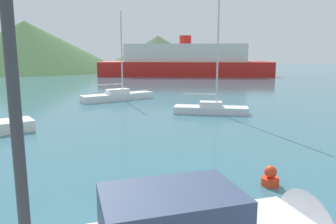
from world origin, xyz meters
TOP-DOWN VIEW (x-y plane):
  - streetlamp at (-4.87, 0.48)m, footprint 0.46×0.46m
  - sailboat_middle at (3.46, 19.43)m, footprint 5.48×3.18m
  - sailboat_outer at (-2.88, 27.63)m, footprint 6.84×4.16m
  - ferry_distant at (11.42, 59.45)m, footprint 33.57×16.72m
  - buoy_marker at (1.23, 6.50)m, footprint 0.59×0.59m
  - hill_west at (-22.73, 83.97)m, footprint 46.72×46.72m
  - hill_central at (10.71, 88.10)m, footprint 32.39×32.39m

SIDE VIEW (x-z plane):
  - buoy_marker at x=1.23m, z-range -0.06..0.61m
  - sailboat_outer at x=-2.88m, z-range -3.58..4.44m
  - sailboat_middle at x=3.46m, z-range -4.60..5.51m
  - ferry_distant at x=11.42m, z-range -1.16..6.43m
  - streetlamp at x=-4.87m, z-range 1.89..7.04m
  - hill_central at x=10.71m, z-range 0.00..9.04m
  - hill_west at x=-22.73m, z-range 0.00..12.00m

